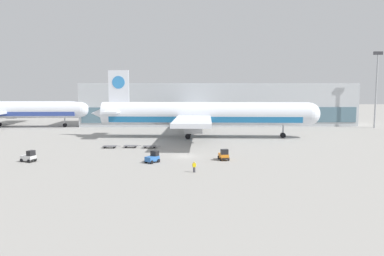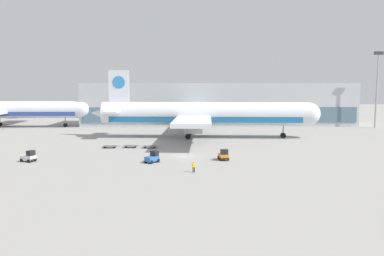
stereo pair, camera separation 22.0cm
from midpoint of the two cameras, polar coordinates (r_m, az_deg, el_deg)
ground_plane at (r=69.74m, az=-1.11°, el=-4.33°), size 400.00×400.00×0.00m
terminal_building at (r=128.77m, az=3.86°, el=3.70°), size 90.00×18.20×14.00m
light_mast at (r=129.94m, az=26.26°, el=6.02°), size 2.80×0.50×23.61m
airplane_main at (r=94.72m, az=1.42°, el=2.06°), size 58.09×48.42×17.00m
airplane_distant at (r=132.74m, az=-26.75°, el=2.41°), size 53.30×44.14×15.61m
baggage_tug_foreground at (r=70.41m, az=-23.67°, el=-4.04°), size 2.79×2.39×2.00m
baggage_tug_mid at (r=66.29m, az=4.77°, el=-4.14°), size 1.91×2.61×2.00m
baggage_tug_far at (r=64.29m, az=-6.08°, el=-4.48°), size 2.67×2.79×2.00m
baggage_dolly_lead at (r=80.79m, az=-12.49°, el=-2.72°), size 3.73×1.61×0.48m
baggage_dolly_second at (r=80.36m, az=-9.40°, el=-2.71°), size 3.73×1.61×0.48m
baggage_dolly_third at (r=79.33m, az=-6.53°, el=-2.78°), size 3.73×1.61×0.48m
ground_crew_near at (r=56.72m, az=0.22°, el=-5.81°), size 0.56×0.27×1.67m
traffic_cone_near at (r=70.79m, az=-5.66°, el=-3.93°), size 0.40×0.40×0.67m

